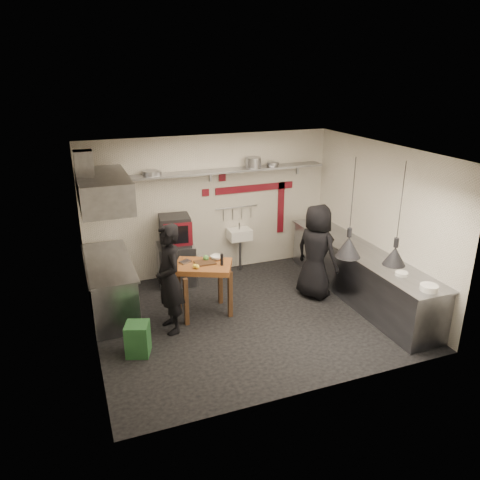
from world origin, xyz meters
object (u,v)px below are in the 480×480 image
object	(u,v)px
green_bin	(138,339)
prep_table	(204,289)
chef_right	(316,252)
combi_oven	(175,231)
chef_left	(169,279)
oven_stand	(176,264)

from	to	relation	value
green_bin	prep_table	xyz separation A→B (m)	(1.27, 0.83, 0.21)
green_bin	chef_right	size ratio (longest dim) A/B	0.29
green_bin	chef_right	xyz separation A→B (m)	(3.36, 0.75, 0.63)
combi_oven	prep_table	distance (m)	1.50
prep_table	chef_right	xyz separation A→B (m)	(2.10, -0.08, 0.42)
combi_oven	prep_table	xyz separation A→B (m)	(0.15, -1.35, -0.63)
chef_left	chef_right	world-z (taller)	chef_left
prep_table	chef_right	distance (m)	2.14
oven_stand	combi_oven	bearing A→B (deg)	-82.40
oven_stand	combi_oven	world-z (taller)	combi_oven
oven_stand	green_bin	bearing A→B (deg)	-110.79
prep_table	oven_stand	bearing A→B (deg)	120.86
prep_table	chef_right	size ratio (longest dim) A/B	0.53
chef_right	chef_left	bearing A→B (deg)	71.72
green_bin	prep_table	distance (m)	1.53
oven_stand	chef_right	distance (m)	2.71
prep_table	chef_left	distance (m)	0.84
green_bin	chef_left	distance (m)	1.02
oven_stand	prep_table	size ratio (longest dim) A/B	0.87
chef_right	oven_stand	bearing A→B (deg)	33.95
green_bin	chef_left	bearing A→B (deg)	39.28
oven_stand	chef_left	size ratio (longest dim) A/B	0.45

